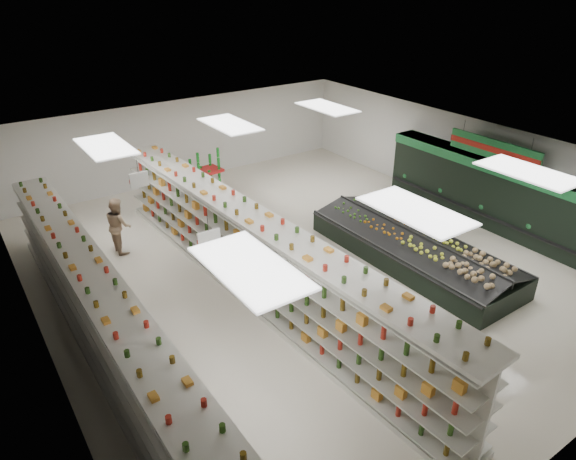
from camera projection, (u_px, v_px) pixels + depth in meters
floor at (301, 261)px, 15.05m from camera, size 16.00×16.00×0.00m
ceiling at (303, 157)px, 13.58m from camera, size 14.00×16.00×0.02m
wall_back at (183, 140)px, 20.18m from camera, size 14.00×0.02×3.20m
wall_left at (33, 291)px, 10.78m from camera, size 0.02×16.00×3.20m
wall_right at (465, 163)px, 17.85m from camera, size 0.02×16.00×3.20m
produce_wall_case at (491, 189)px, 16.67m from camera, size 0.93×8.00×2.20m
aisle_sign_near at (209, 240)px, 10.41m from camera, size 0.52×0.06×0.75m
aisle_sign_far at (139, 180)px, 13.34m from camera, size 0.52×0.06×0.75m
hortifruti_banner at (494, 149)px, 15.89m from camera, size 0.12×3.20×0.95m
gondola_left at (99, 316)px, 11.05m from camera, size 1.03×12.30×2.13m
gondola_center at (254, 260)px, 12.99m from camera, size 1.68×13.42×2.32m
produce_island at (412, 248)px, 14.85m from camera, size 2.41×6.49×0.96m
soda_endcap at (205, 173)px, 19.35m from camera, size 1.31×0.97×1.56m
shopper_main at (336, 292)px, 12.14m from camera, size 0.67×0.52×1.65m
shopper_background at (119, 225)px, 15.22m from camera, size 0.53×0.84×1.72m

